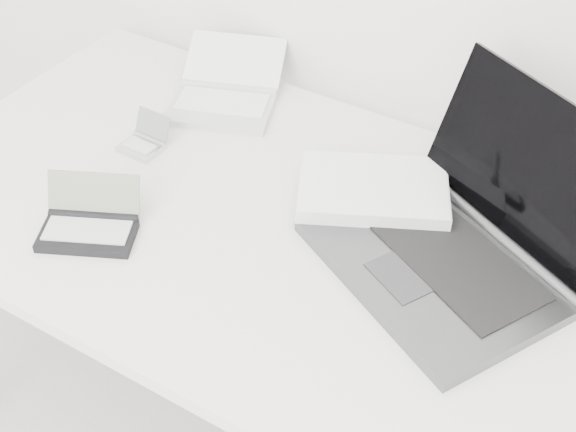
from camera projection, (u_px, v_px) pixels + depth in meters
The scene contains 5 objects.
desk at pixel (314, 253), 1.45m from camera, with size 1.60×0.80×0.73m.
laptop_large at pixel (436, 225), 1.38m from camera, with size 0.62×0.53×0.27m.
netbook_open_white at pixel (225, 94), 1.73m from camera, with size 0.30×0.33×0.08m.
pda_silver at pixel (144, 142), 1.61m from camera, with size 0.08×0.09×0.06m.
palmtop_charcoal at pixel (89, 225), 1.42m from camera, with size 0.21×0.19×0.09m.
Camera 1 is at (0.51, 0.63, 1.69)m, focal length 50.00 mm.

